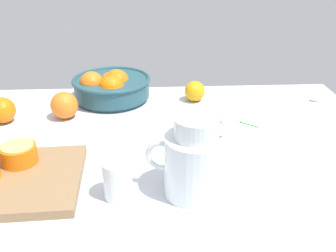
{
  "coord_description": "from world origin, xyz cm",
  "views": [
    {
      "loc": [
        -1.29,
        -87.33,
        50.62
      ],
      "look_at": [
        3.19,
        -1.76,
        7.51
      ],
      "focal_mm": 40.13,
      "sensor_mm": 36.0,
      "label": 1
    }
  ],
  "objects": [
    {
      "name": "spoon",
      "position": [
        60.0,
        30.32,
        0.43
      ],
      "size": [
        17.61,
        2.66,
        1.0
      ],
      "color": "silver",
      "rests_on": "ground_plane"
    },
    {
      "name": "orange_half_0",
      "position": [
        -32.84,
        -8.7,
        4.52
      ],
      "size": [
        8.53,
        8.53,
        4.73
      ],
      "color": "orange",
      "rests_on": "cutting_board"
    },
    {
      "name": "ground_plane",
      "position": [
        0.0,
        0.0,
        -1.5
      ],
      "size": [
        131.4,
        92.07,
        3.0
      ],
      "primitive_type": "cube",
      "color": "silver"
    },
    {
      "name": "loose_orange_1",
      "position": [
        14.17,
        32.28,
        3.51
      ],
      "size": [
        7.03,
        7.03,
        7.03
      ],
      "primitive_type": "sphere",
      "color": "orange",
      "rests_on": "ground_plane"
    },
    {
      "name": "loose_orange_3",
      "position": [
        -45.97,
        18.45,
        3.99
      ],
      "size": [
        7.97,
        7.97,
        7.97
      ],
      "primitive_type": "sphere",
      "color": "orange",
      "rests_on": "ground_plane"
    },
    {
      "name": "juice_glass",
      "position": [
        -8.54,
        -20.45,
        3.95
      ],
      "size": [
        6.33,
        6.33,
        8.77
      ],
      "color": "white",
      "rests_on": "ground_plane"
    },
    {
      "name": "loose_orange_0",
      "position": [
        -27.79,
        20.73,
        4.23
      ],
      "size": [
        8.46,
        8.46,
        8.46
      ],
      "primitive_type": "sphere",
      "color": "orange",
      "rests_on": "ground_plane"
    },
    {
      "name": "cutting_board",
      "position": [
        -35.04,
        -14.99,
        1.09
      ],
      "size": [
        36.04,
        27.86,
        2.19
      ],
      "primitive_type": "cube",
      "rotation": [
        0.0,
        0.0,
        0.04
      ],
      "color": "olive",
      "rests_on": "ground_plane"
    },
    {
      "name": "juice_pitcher",
      "position": [
        8.03,
        -19.63,
        7.09
      ],
      "size": [
        18.12,
        13.42,
        18.98
      ],
      "color": "white",
      "rests_on": "ground_plane"
    },
    {
      "name": "fruit_bowl",
      "position": [
        -14.57,
        34.49,
        4.86
      ],
      "size": [
        26.7,
        26.7,
        10.84
      ],
      "color": "#234C56",
      "rests_on": "ground_plane"
    },
    {
      "name": "herb_sprig_0",
      "position": [
        28.33,
        12.76,
        0.27
      ],
      "size": [
        5.82,
        5.05,
        0.93
      ],
      "color": "green",
      "rests_on": "ground_plane"
    }
  ]
}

